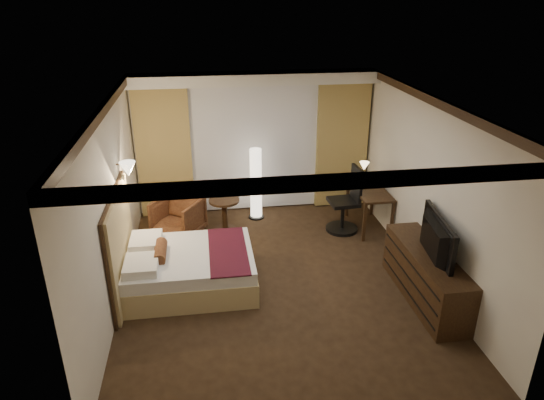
{
  "coord_description": "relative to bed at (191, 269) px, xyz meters",
  "views": [
    {
      "loc": [
        -0.97,
        -6.18,
        4.04
      ],
      "look_at": [
        0.0,
        0.4,
        1.15
      ],
      "focal_mm": 32.0,
      "sensor_mm": 36.0,
      "label": 1
    }
  ],
  "objects": [
    {
      "name": "floor",
      "position": [
        1.26,
        -0.04,
        -0.27
      ],
      "size": [
        4.5,
        5.5,
        0.01
      ],
      "primitive_type": "cube",
      "color": "black",
      "rests_on": "ground"
    },
    {
      "name": "ceiling",
      "position": [
        1.26,
        -0.04,
        2.43
      ],
      "size": [
        4.5,
        5.5,
        0.01
      ],
      "primitive_type": "cube",
      "color": "white",
      "rests_on": "back_wall"
    },
    {
      "name": "back_wall",
      "position": [
        1.26,
        2.71,
        1.08
      ],
      "size": [
        4.5,
        0.02,
        2.7
      ],
      "primitive_type": "cube",
      "color": "beige",
      "rests_on": "floor"
    },
    {
      "name": "left_wall",
      "position": [
        -0.99,
        -0.04,
        1.08
      ],
      "size": [
        0.02,
        5.5,
        2.7
      ],
      "primitive_type": "cube",
      "color": "beige",
      "rests_on": "floor"
    },
    {
      "name": "right_wall",
      "position": [
        3.51,
        -0.04,
        1.08
      ],
      "size": [
        0.02,
        5.5,
        2.7
      ],
      "primitive_type": "cube",
      "color": "beige",
      "rests_on": "floor"
    },
    {
      "name": "crown_molding",
      "position": [
        1.26,
        -0.04,
        2.37
      ],
      "size": [
        4.5,
        5.5,
        0.12
      ],
      "primitive_type": null,
      "color": "black",
      "rests_on": "ceiling"
    },
    {
      "name": "soffit",
      "position": [
        1.26,
        2.46,
        2.33
      ],
      "size": [
        4.5,
        0.5,
        0.2
      ],
      "primitive_type": "cube",
      "color": "white",
      "rests_on": "ceiling"
    },
    {
      "name": "curtain_sheer",
      "position": [
        1.26,
        2.63,
        0.98
      ],
      "size": [
        2.48,
        0.04,
        2.45
      ],
      "primitive_type": "cube",
      "color": "silver",
      "rests_on": "back_wall"
    },
    {
      "name": "curtain_left_drape",
      "position": [
        -0.44,
        2.57,
        0.98
      ],
      "size": [
        1.0,
        0.14,
        2.45
      ],
      "primitive_type": "cube",
      "color": "tan",
      "rests_on": "back_wall"
    },
    {
      "name": "curtain_right_drape",
      "position": [
        2.96,
        2.57,
        0.98
      ],
      "size": [
        1.0,
        0.14,
        2.45
      ],
      "primitive_type": "cube",
      "color": "tan",
      "rests_on": "back_wall"
    },
    {
      "name": "wall_sconce",
      "position": [
        -0.83,
        0.72,
        1.35
      ],
      "size": [
        0.24,
        0.24,
        0.24
      ],
      "primitive_type": null,
      "color": "white",
      "rests_on": "left_wall"
    },
    {
      "name": "bed",
      "position": [
        0.0,
        0.0,
        0.0
      ],
      "size": [
        1.86,
        1.45,
        0.54
      ],
      "primitive_type": null,
      "color": "white",
      "rests_on": "floor"
    },
    {
      "name": "headboard",
      "position": [
        -0.94,
        0.0,
        0.48
      ],
      "size": [
        0.12,
        1.75,
        1.5
      ],
      "primitive_type": null,
      "color": "tan",
      "rests_on": "floor"
    },
    {
      "name": "armchair",
      "position": [
        -0.22,
        1.65,
        0.11
      ],
      "size": [
        0.99,
        0.98,
        0.76
      ],
      "primitive_type": "imported",
      "rotation": [
        0.0,
        0.0,
        -0.54
      ],
      "color": "#431F14",
      "rests_on": "floor"
    },
    {
      "name": "side_table",
      "position": [
        0.6,
        1.75,
        0.03
      ],
      "size": [
        0.55,
        0.55,
        0.6
      ],
      "primitive_type": null,
      "color": "black",
      "rests_on": "floor"
    },
    {
      "name": "floor_lamp",
      "position": [
        1.23,
        2.19,
        0.42
      ],
      "size": [
        0.29,
        0.29,
        1.39
      ],
      "primitive_type": null,
      "color": "white",
      "rests_on": "floor"
    },
    {
      "name": "desk",
      "position": [
        3.21,
        1.48,
        0.1
      ],
      "size": [
        0.55,
        1.13,
        0.75
      ],
      "primitive_type": null,
      "color": "black",
      "rests_on": "floor"
    },
    {
      "name": "desk_lamp",
      "position": [
        3.21,
        1.89,
        0.65
      ],
      "size": [
        0.18,
        0.18,
        0.34
      ],
      "primitive_type": null,
      "color": "#FFD899",
      "rests_on": "desk"
    },
    {
      "name": "office_chair",
      "position": [
        2.71,
        1.43,
        0.33
      ],
      "size": [
        0.62,
        0.62,
        1.21
      ],
      "primitive_type": null,
      "rotation": [
        0.0,
        0.0,
        0.06
      ],
      "color": "black",
      "rests_on": "floor"
    },
    {
      "name": "dresser",
      "position": [
        3.26,
        -0.82,
        0.1
      ],
      "size": [
        0.5,
        1.89,
        0.73
      ],
      "primitive_type": null,
      "color": "black",
      "rests_on": "floor"
    },
    {
      "name": "television",
      "position": [
        3.23,
        -0.82,
        0.8
      ],
      "size": [
        0.83,
        1.26,
        0.15
      ],
      "primitive_type": "imported",
      "rotation": [
        0.0,
        0.0,
        1.43
      ],
      "color": "black",
      "rests_on": "dresser"
    }
  ]
}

